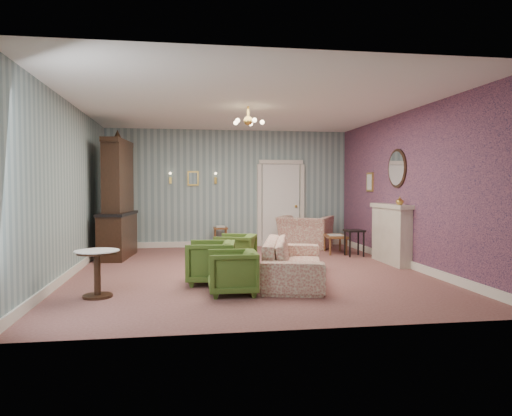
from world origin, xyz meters
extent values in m
plane|color=#8A5850|center=(0.00, 0.00, 0.00)|extent=(7.00, 7.00, 0.00)
plane|color=white|center=(0.00, 0.00, 2.90)|extent=(7.00, 7.00, 0.00)
plane|color=slate|center=(0.00, 3.50, 1.45)|extent=(6.00, 0.00, 6.00)
plane|color=slate|center=(0.00, -3.50, 1.45)|extent=(6.00, 0.00, 6.00)
plane|color=slate|center=(-3.00, 0.00, 1.45)|extent=(0.00, 7.00, 7.00)
plane|color=slate|center=(3.00, 0.00, 1.45)|extent=(0.00, 7.00, 7.00)
plane|color=#AF5764|center=(2.98, 0.00, 1.45)|extent=(0.00, 7.00, 7.00)
imported|color=#466423|center=(-0.46, -1.78, 0.34)|extent=(0.63, 0.67, 0.68)
imported|color=#466423|center=(-0.72, -1.00, 0.37)|extent=(0.76, 0.80, 0.73)
imported|color=#466423|center=(-0.20, 0.28, 0.35)|extent=(0.82, 0.84, 0.70)
imported|color=#9B473E|center=(0.59, -1.01, 0.44)|extent=(1.18, 2.36, 0.89)
imported|color=#9B473E|center=(1.80, 2.92, 0.52)|extent=(1.43, 1.28, 1.05)
imported|color=gold|center=(2.84, 0.00, 1.23)|extent=(0.15, 0.15, 0.15)
cube|color=maroon|center=(1.75, 2.77, 0.48)|extent=(0.41, 0.28, 0.39)
camera|label=1|loc=(-1.11, -8.25, 1.50)|focal=33.12mm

